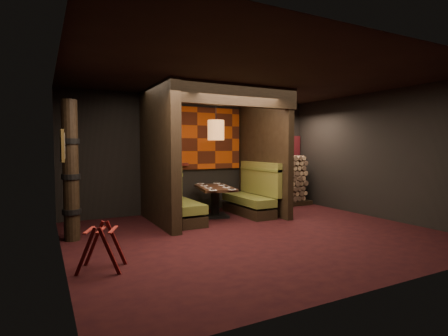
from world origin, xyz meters
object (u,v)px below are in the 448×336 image
luggage_rack (101,245)px  pendant_lamp (216,130)px  booth_bench_right (252,198)px  booth_bench_left (176,203)px  dining_table (215,197)px  totem_column (71,172)px  firewood_stack (280,181)px

luggage_rack → pendant_lamp: bearing=39.8°
booth_bench_right → luggage_rack: (-3.75, -2.29, -0.08)m
booth_bench_left → dining_table: booth_bench_left is taller
dining_table → pendant_lamp: size_ratio=1.32×
booth_bench_right → luggage_rack: 4.40m
pendant_lamp → totem_column: size_ratio=0.46×
firewood_stack → booth_bench_right: bearing=-152.7°
luggage_rack → firewood_stack: firewood_stack is taller
booth_bench_left → dining_table: 0.99m
booth_bench_right → firewood_stack: bearing=27.3°
luggage_rack → firewood_stack: bearing=30.4°
pendant_lamp → booth_bench_right: bearing=-4.4°
booth_bench_left → dining_table: (0.98, 0.12, 0.07)m
dining_table → pendant_lamp: bearing=-90.0°
luggage_rack → dining_table: bearing=40.4°
totem_column → booth_bench_left: bearing=14.8°
dining_table → pendant_lamp: pendant_lamp is taller
luggage_rack → totem_column: (-0.23, 1.74, 0.86)m
dining_table → luggage_rack: size_ratio=2.03×
luggage_rack → totem_column: totem_column is taller
pendant_lamp → luggage_rack: (-2.84, -2.37, -1.66)m
luggage_rack → totem_column: 1.96m
totem_column → luggage_rack: bearing=-82.6°
firewood_stack → luggage_rack: bearing=-149.6°
booth_bench_left → totem_column: (-2.09, -0.55, 0.79)m
booth_bench_left → dining_table: bearing=7.0°
luggage_rack → totem_column: bearing=97.4°
booth_bench_right → firewood_stack: (1.35, 0.70, 0.28)m
booth_bench_left → pendant_lamp: size_ratio=1.46×
dining_table → totem_column: 3.22m
pendant_lamp → luggage_rack: size_ratio=1.54×
pendant_lamp → firewood_stack: pendant_lamp is taller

